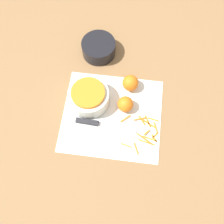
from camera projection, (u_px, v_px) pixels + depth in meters
ground_plane at (112, 115)px, 1.12m from camera, size 4.00×4.00×0.00m
cutting_board at (112, 115)px, 1.11m from camera, size 0.41×0.38×0.01m
bowl_speckled at (89, 97)px, 1.10m from camera, size 0.17×0.17×0.09m
bowl_dark at (99, 48)px, 1.21m from camera, size 0.16×0.16×0.07m
knife at (95, 123)px, 1.09m from camera, size 0.26×0.03×0.02m
orange_left at (125, 104)px, 1.09m from camera, size 0.07×0.07×0.07m
orange_right at (130, 83)px, 1.13m from camera, size 0.07×0.07×0.07m
peel_pile at (144, 131)px, 1.08m from camera, size 0.16×0.17×0.01m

